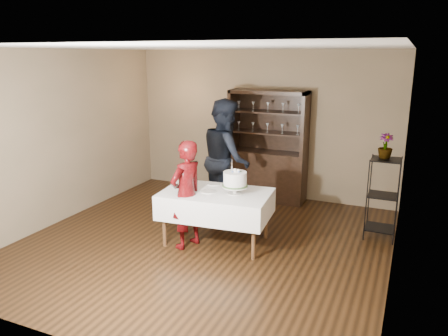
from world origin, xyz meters
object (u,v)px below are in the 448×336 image
Objects in this scene: man at (226,158)px; cake at (235,180)px; woman at (186,195)px; china_hutch at (268,164)px; cake_table at (216,204)px; plant_etagere at (383,195)px; potted_plant at (386,146)px.

cake is at bearing 178.95° from man.
man is (-0.00, 1.36, 0.21)m from woman.
china_hutch reaches higher than cake_table.
cake_table is at bearing -91.28° from china_hutch.
woman is at bearing -98.53° from china_hutch.
china_hutch is 1.03× the size of man.
woman is 1.38m from man.
man reaches higher than plant_etagere.
potted_plant reaches higher than cake.
plant_etagere is 0.76× the size of cake_table.
potted_plant is at bearing 137.18° from woman.
china_hutch is 4.06× the size of cake.
man is 3.94× the size of cake.
plant_etagere is at bearing -119.78° from man.
cake_table is 3.21× the size of cake.
woman reaches higher than plant_etagere.
potted_plant is at bearing 28.42° from cake_table.
china_hutch is 2.16m from cake_table.
plant_etagere is 0.62× the size of man.
plant_etagere is 2.17m from cake.
man is at bearing 119.34° from cake.
potted_plant is at bearing -26.50° from china_hutch.
china_hutch is 2.40m from potted_plant.
man is at bearing -108.79° from china_hutch.
china_hutch is at bearing -49.19° from man.
china_hutch reaches higher than woman.
cake is at bearing 134.31° from woman.
woman is 3.07× the size of cake.
cake is at bearing 5.97° from cake_table.
woman is 0.69m from cake.
china_hutch is 5.65× the size of potted_plant.
cake_table is 4.47× the size of potted_plant.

